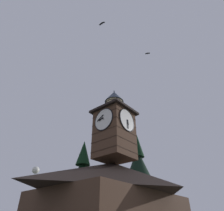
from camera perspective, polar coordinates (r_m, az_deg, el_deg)
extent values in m
pyramid|color=#2D231E|center=(21.03, 0.24, -20.41)|extent=(14.20, 10.07, 3.10)
cube|color=#4C3323|center=(21.21, 0.70, -8.64)|extent=(3.41, 3.41, 5.27)
cube|color=#352318|center=(20.50, 0.74, -13.79)|extent=(3.45, 3.45, 0.10)
cube|color=#352318|center=(20.83, 0.72, -11.21)|extent=(3.45, 3.45, 0.10)
cube|color=#352318|center=(21.20, 0.70, -8.71)|extent=(3.45, 3.45, 0.10)
cube|color=#352318|center=(21.61, 0.69, -6.30)|extent=(3.45, 3.45, 0.10)
cube|color=#352318|center=(22.05, 0.67, -3.98)|extent=(3.45, 3.45, 0.10)
cylinder|color=white|center=(20.78, 4.36, -4.28)|extent=(2.43, 0.10, 2.43)
torus|color=black|center=(20.77, 4.42, -4.26)|extent=(2.53, 0.10, 2.53)
cube|color=black|center=(20.62, 4.69, -4.97)|extent=(0.20, 0.04, 0.62)
cube|color=black|center=(20.52, 4.68, -5.44)|extent=(0.12, 0.04, 1.00)
sphere|color=black|center=(20.73, 4.61, -4.18)|extent=(0.10, 0.10, 0.10)
cylinder|color=white|center=(20.57, -2.42, -4.03)|extent=(0.10, 2.43, 2.43)
torus|color=black|center=(20.55, -2.46, -4.01)|extent=(0.10, 2.53, 2.53)
cube|color=black|center=(20.72, -3.19, -3.94)|extent=(0.04, 0.61, 0.30)
cube|color=black|center=(20.88, -3.46, -3.67)|extent=(0.04, 0.90, 0.58)
sphere|color=black|center=(20.50, -2.63, -3.92)|extent=(0.10, 0.10, 0.10)
cube|color=black|center=(22.44, 0.66, -2.15)|extent=(4.11, 4.11, 0.25)
cylinder|color=beige|center=(22.86, 0.64, -0.39)|extent=(1.93, 1.93, 1.37)
cylinder|color=#2D2319|center=(22.62, 0.65, -1.38)|extent=(1.99, 1.99, 0.10)
cylinder|color=#2D2319|center=(22.86, 0.64, -0.39)|extent=(1.99, 1.99, 0.10)
cylinder|color=#2D2319|center=(23.10, 0.64, 0.57)|extent=(1.99, 1.99, 0.10)
cone|color=#2D3847|center=(23.63, 0.62, 2.54)|extent=(2.23, 2.23, 1.48)
sphere|color=#2D3847|center=(24.11, 0.61, 4.19)|extent=(0.16, 0.16, 0.16)
cone|color=black|center=(26.51, -9.17, -24.16)|extent=(4.80, 4.80, 3.32)
cone|color=black|center=(26.96, -8.68, -18.74)|extent=(3.37, 3.37, 3.28)
cone|color=black|center=(27.67, -8.24, -13.43)|extent=(1.93, 1.93, 3.34)
cone|color=black|center=(29.79, 8.53, -28.14)|extent=(6.85, 6.85, 4.82)
cone|color=black|center=(30.16, 8.02, -22.08)|extent=(5.27, 5.27, 4.77)
cone|color=black|center=(30.84, 7.57, -16.31)|extent=(3.68, 3.68, 4.62)
cone|color=black|center=(31.75, 7.19, -11.13)|extent=(2.09, 2.09, 4.14)
sphere|color=silver|center=(61.32, -21.30, -17.10)|extent=(1.97, 1.97, 1.97)
ellipsoid|color=black|center=(24.00, -2.93, 22.77)|extent=(0.25, 0.16, 0.13)
cube|color=black|center=(24.06, -3.32, 22.57)|extent=(0.21, 0.38, 0.15)
cube|color=black|center=(23.93, -2.53, 22.97)|extent=(0.21, 0.38, 0.15)
ellipsoid|color=black|center=(26.68, 10.31, 14.70)|extent=(0.29, 0.25, 0.14)
cube|color=black|center=(26.68, 10.63, 14.73)|extent=(0.29, 0.34, 0.07)
cube|color=black|center=(26.68, 10.00, 14.66)|extent=(0.29, 0.34, 0.07)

